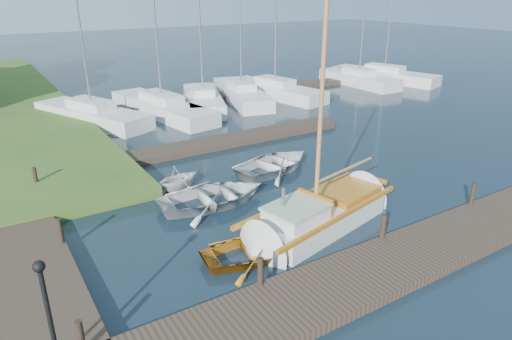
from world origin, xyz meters
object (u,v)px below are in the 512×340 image
tender_a (213,194)px  marina_boat_4 (275,89)px  marina_boat_1 (162,106)px  marina_boat_3 (241,92)px  marina_boat_7 (384,74)px  marina_boat_6 (359,78)px  mooring_post_1 (260,271)px  mooring_post_5 (35,177)px  mooring_post_0 (81,337)px  marina_boat_0 (92,113)px  lamp_post (46,299)px  dinghy (257,246)px  marina_boat_2 (203,99)px  sailboat (322,216)px  mooring_post_3 (473,194)px  mooring_post_2 (383,226)px  tender_b (178,176)px  mooring_post_4 (60,231)px  tender_c (275,161)px

tender_a → marina_boat_4: 18.44m
marina_boat_1 → marina_boat_3: marina_boat_3 is taller
marina_boat_4 → marina_boat_7: marina_boat_7 is taller
marina_boat_4 → marina_boat_6: marina_boat_4 is taller
mooring_post_1 → mooring_post_5: bearing=111.8°
mooring_post_0 → marina_boat_4: marina_boat_4 is taller
marina_boat_1 → marina_boat_0: bearing=73.2°
mooring_post_5 → lamp_post: bearing=-95.7°
mooring_post_5 → marina_boat_7: (29.11, 9.32, -0.12)m
dinghy → marina_boat_7: 30.02m
marina_boat_2 → marina_boat_7: size_ratio=0.84×
marina_boat_4 → sailboat: bearing=139.4°
mooring_post_1 → sailboat: sailboat is taller
marina_boat_3 → marina_boat_7: size_ratio=1.01×
mooring_post_3 → mooring_post_5: bearing=142.4°
mooring_post_0 → marina_boat_2: 22.79m
marina_boat_0 → marina_boat_2: bearing=-113.8°
mooring_post_2 → mooring_post_5: 13.12m
marina_boat_4 → tender_b: bearing=121.9°
mooring_post_5 → marina_boat_0: size_ratio=0.07×
mooring_post_0 → marina_boat_7: (29.61, 19.32, -0.12)m
mooring_post_5 → dinghy: mooring_post_5 is taller
tender_b → mooring_post_0: bearing=131.6°
sailboat → marina_boat_2: bearing=64.3°
mooring_post_4 → lamp_post: bearing=-101.3°
mooring_post_5 → lamp_post: (-1.00, -10.00, 1.17)m
marina_boat_6 → tender_a: bearing=124.3°
mooring_post_4 → marina_boat_3: 20.96m
mooring_post_2 → marina_boat_0: (-4.13, 19.30, -0.13)m
mooring_post_2 → dinghy: mooring_post_2 is taller
mooring_post_5 → marina_boat_3: 17.82m
marina_boat_2 → marina_boat_6: bearing=-69.5°
tender_c → marina_boat_1: bearing=-8.9°
tender_a → tender_c: tender_a is taller
tender_b → marina_boat_7: bearing=-76.7°
mooring_post_3 → marina_boat_0: bearing=114.1°
lamp_post → marina_boat_7: size_ratio=0.19×
mooring_post_3 → dinghy: 8.26m
tender_c → marina_boat_0: 13.17m
marina_boat_3 → marina_boat_6: bearing=-76.8°
sailboat → mooring_post_5: bearing=121.8°
tender_c → mooring_post_0: bearing=113.5°
mooring_post_0 → marina_boat_2: (12.20, 19.25, -0.13)m
marina_boat_6 → marina_boat_7: 3.07m
tender_b → marina_boat_2: 13.58m
tender_a → marina_boat_3: (9.55, 14.22, 0.16)m
marina_boat_3 → sailboat: bearing=173.3°
mooring_post_1 → marina_boat_1: (4.59, 18.80, -0.14)m
mooring_post_2 → marina_boat_4: 21.33m
mooring_post_2 → dinghy: 3.95m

